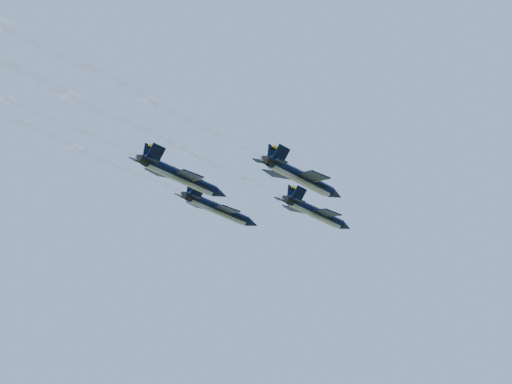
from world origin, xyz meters
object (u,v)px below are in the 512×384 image
at_px(jet_left, 220,210).
at_px(jet_right, 303,178).
at_px(jet_lead, 317,213).
at_px(jet_slot, 182,177).

bearing_deg(jet_left, jet_right, -1.22).
xyz_separation_m(jet_lead, jet_left, (-14.29, -8.62, 0.00)).
bearing_deg(jet_right, jet_lead, 127.35).
height_order(jet_left, jet_slot, same).
distance_m(jet_lead, jet_slot, 27.88).
distance_m(jet_lead, jet_right, 17.86).
distance_m(jet_left, jet_right, 20.28).
bearing_deg(jet_lead, jet_right, -52.65).
relative_size(jet_left, jet_slot, 1.00).
distance_m(jet_lead, jet_left, 16.69).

